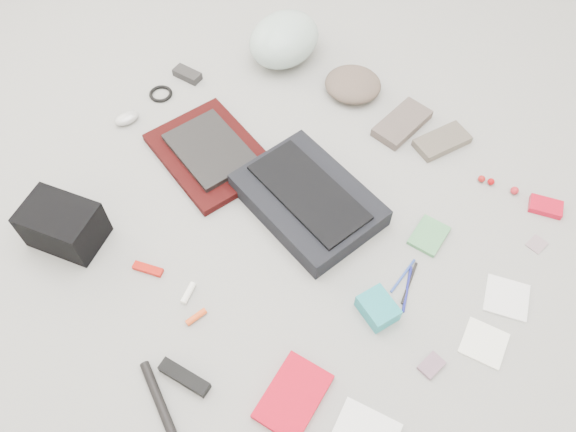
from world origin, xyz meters
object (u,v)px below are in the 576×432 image
Objects in this scene: messenger_bag at (308,200)px; accordion_wallet at (378,308)px; camera_bag at (63,225)px; book_red at (293,396)px; bike_helmet at (284,39)px; laptop at (210,149)px.

messenger_bag is 4.10× the size of accordion_wallet.
camera_bag is (-0.52, -0.56, 0.03)m from messenger_bag.
messenger_bag is at bearing 116.59° from book_red.
bike_helmet reaches higher than camera_bag.
camera_bag is 2.04× the size of accordion_wallet.
book_red is (0.85, -1.04, -0.08)m from bike_helmet.
laptop reaches higher than book_red.
camera_bag reaches higher than book_red.
messenger_bag is 1.47× the size of bike_helmet.
laptop is 0.97× the size of bike_helmet.
laptop is 1.33× the size of camera_bag.
accordion_wallet is at bearing 76.50° from book_red.
book_red is 0.35m from accordion_wallet.
bike_helmet is at bearing 116.86° from laptop.
messenger_bag is 0.62m from book_red.
messenger_bag is 0.73m from bike_helmet.
bike_helmet is 1.47× the size of book_red.
camera_bag is 0.98m from accordion_wallet.
messenger_bag is at bearing 20.75° from laptop.
camera_bag is at bearing 175.70° from book_red.
camera_bag is at bearing -136.35° from accordion_wallet.
book_red is at bearing -43.93° from messenger_bag.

